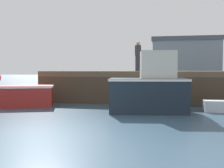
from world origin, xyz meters
The scene contains 6 objects.
ground centered at (0.00, 0.00, -0.05)m, with size 120.00×160.00×0.10m.
pier centered at (1.34, 8.36, 1.23)m, with size 10.03×6.06×1.51m.
fishing_boat_near_left centered at (-4.00, 4.20, 0.57)m, with size 3.32×2.11×1.48m.
fishing_boat_near_right centered at (1.77, 3.87, 0.89)m, with size 3.02×1.88×2.25m.
dockworker centered at (0.84, 8.60, 2.31)m, with size 0.34×0.34×1.61m.
warehouse centered at (4.84, 31.56, 2.90)m, with size 8.69×6.17×5.77m.
Camera 1 is at (2.35, -6.30, 1.56)m, focal length 43.96 mm.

